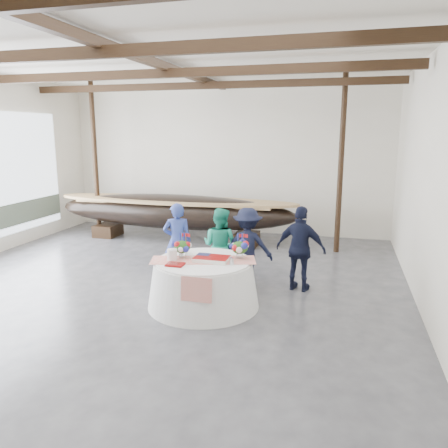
# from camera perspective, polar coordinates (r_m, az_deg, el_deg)

# --- Properties ---
(floor) EXTENTS (10.00, 12.00, 0.01)m
(floor) POSITION_cam_1_polar(r_m,az_deg,el_deg) (8.55, -10.76, -9.48)
(floor) COLOR #3D3D42
(floor) RESTS_ON ground
(wall_back) EXTENTS (10.00, 0.02, 4.50)m
(wall_back) POSITION_cam_1_polar(r_m,az_deg,el_deg) (13.62, 0.07, 8.44)
(wall_back) COLOR silver
(wall_back) RESTS_ON ground
(wall_right) EXTENTS (0.02, 12.00, 4.50)m
(wall_right) POSITION_cam_1_polar(r_m,az_deg,el_deg) (7.30, 26.46, 4.04)
(wall_right) COLOR silver
(wall_right) RESTS_ON ground
(ceiling) EXTENTS (10.00, 12.00, 0.01)m
(ceiling) POSITION_cam_1_polar(r_m,az_deg,el_deg) (8.09, -12.10, 21.71)
(ceiling) COLOR white
(ceiling) RESTS_ON wall_back
(pavilion_structure) EXTENTS (9.80, 11.76, 4.50)m
(pavilion_structure) POSITION_cam_1_polar(r_m,az_deg,el_deg) (8.70, -9.54, 17.79)
(pavilion_structure) COLOR black
(pavilion_structure) RESTS_ON ground
(longboat_display) EXTENTS (7.16, 1.43, 1.34)m
(longboat_display) POSITION_cam_1_polar(r_m,az_deg,el_deg) (12.58, -6.59, 1.66)
(longboat_display) COLOR black
(longboat_display) RESTS_ON ground
(banquet_table) EXTENTS (2.00, 2.00, 0.86)m
(banquet_table) POSITION_cam_1_polar(r_m,az_deg,el_deg) (7.93, -2.71, -7.71)
(banquet_table) COLOR white
(banquet_table) RESTS_ON ground
(tabletop_items) EXTENTS (1.93, 1.06, 0.40)m
(tabletop_items) POSITION_cam_1_polar(r_m,az_deg,el_deg) (7.86, -2.38, -3.48)
(tabletop_items) COLOR red
(tabletop_items) RESTS_ON banquet_table
(guest_woman_blue) EXTENTS (0.70, 0.59, 1.65)m
(guest_woman_blue) POSITION_cam_1_polar(r_m,az_deg,el_deg) (9.29, -6.11, -2.26)
(guest_woman_blue) COLOR navy
(guest_woman_blue) RESTS_ON ground
(guest_woman_teal) EXTENTS (0.88, 0.76, 1.58)m
(guest_woman_teal) POSITION_cam_1_polar(r_m,az_deg,el_deg) (9.02, -0.53, -2.84)
(guest_woman_teal) COLOR #1E9B7B
(guest_woman_teal) RESTS_ON ground
(guest_man_left) EXTENTS (1.10, 0.73, 1.60)m
(guest_man_left) POSITION_cam_1_polar(r_m,az_deg,el_deg) (8.94, 3.08, -2.94)
(guest_man_left) COLOR black
(guest_man_left) RESTS_ON ground
(guest_man_right) EXTENTS (1.06, 0.61, 1.69)m
(guest_man_right) POSITION_cam_1_polar(r_m,az_deg,el_deg) (8.69, 9.99, -3.22)
(guest_man_right) COLOR black
(guest_man_right) RESTS_ON ground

